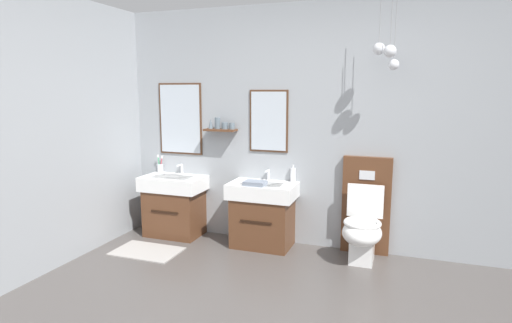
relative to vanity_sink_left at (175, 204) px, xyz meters
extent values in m
cube|color=#999EA3|center=(1.74, 0.25, 0.90)|extent=(4.86, 0.12, 2.53)
cube|color=#4C301E|center=(0.00, 0.19, 0.96)|extent=(0.54, 0.02, 0.82)
cube|color=silver|center=(0.00, 0.18, 0.96)|extent=(0.50, 0.01, 0.78)
cube|color=#4C301E|center=(1.07, 0.19, 0.96)|extent=(0.43, 0.02, 0.66)
cube|color=silver|center=(1.07, 0.18, 0.96)|extent=(0.39, 0.01, 0.62)
cube|color=#56331E|center=(0.54, 0.11, 0.86)|extent=(0.36, 0.14, 0.02)
cone|color=slate|center=(0.42, 0.12, 0.93)|extent=(0.05, 0.05, 0.11)
cylinder|color=slate|center=(0.50, 0.11, 0.93)|extent=(0.06, 0.06, 0.12)
cylinder|color=slate|center=(0.59, 0.12, 0.91)|extent=(0.07, 0.07, 0.07)
cylinder|color=slate|center=(0.68, 0.11, 0.91)|extent=(0.06, 0.06, 0.07)
cylinder|color=gray|center=(2.33, -0.07, 1.87)|extent=(0.01, 0.01, 0.61)
sphere|color=silver|center=(2.33, -0.07, 1.52)|extent=(0.10, 0.10, 0.10)
cylinder|color=gray|center=(2.19, -0.03, 1.94)|extent=(0.01, 0.01, 0.46)
sphere|color=silver|center=(2.19, -0.03, 1.66)|extent=(0.11, 0.11, 0.11)
cylinder|color=gray|center=(2.29, -0.12, 1.93)|extent=(0.01, 0.01, 0.49)
sphere|color=silver|center=(2.29, -0.12, 1.63)|extent=(0.11, 0.11, 0.11)
cube|color=#9E9993|center=(0.00, -0.58, -0.36)|extent=(0.68, 0.44, 0.01)
cube|color=#56331E|center=(0.00, 0.00, -0.10)|extent=(0.61, 0.44, 0.53)
cube|color=black|center=(0.00, -0.22, -0.03)|extent=(0.34, 0.01, 0.02)
cube|color=white|center=(0.00, 0.00, 0.25)|extent=(0.70, 0.47, 0.16)
cube|color=silver|center=(0.00, -0.03, 0.31)|extent=(0.44, 0.26, 0.03)
cylinder|color=silver|center=(0.00, 0.18, 0.38)|extent=(0.03, 0.03, 0.11)
cylinder|color=silver|center=(0.00, 0.13, 0.43)|extent=(0.02, 0.11, 0.02)
cube|color=#56331E|center=(1.07, 0.00, -0.10)|extent=(0.61, 0.44, 0.53)
cube|color=black|center=(1.07, -0.22, -0.03)|extent=(0.34, 0.01, 0.02)
cube|color=white|center=(1.07, 0.00, 0.25)|extent=(0.70, 0.47, 0.16)
cube|color=silver|center=(1.07, -0.03, 0.31)|extent=(0.44, 0.26, 0.03)
cylinder|color=silver|center=(1.07, 0.18, 0.38)|extent=(0.03, 0.03, 0.11)
cylinder|color=silver|center=(1.07, 0.13, 0.43)|extent=(0.02, 0.11, 0.02)
cube|color=#56331E|center=(2.12, 0.18, 0.14)|extent=(0.48, 0.10, 1.00)
cube|color=silver|center=(2.12, 0.12, 0.46)|extent=(0.15, 0.01, 0.09)
cube|color=white|center=(2.12, -0.09, -0.19)|extent=(0.22, 0.30, 0.34)
ellipsoid|color=white|center=(2.12, -0.17, -0.04)|extent=(0.37, 0.46, 0.24)
torus|color=white|center=(2.12, -0.17, 0.05)|extent=(0.35, 0.35, 0.04)
cube|color=white|center=(2.12, 0.05, 0.21)|extent=(0.35, 0.03, 0.33)
cylinder|color=silver|center=(-0.27, 0.15, 0.37)|extent=(0.07, 0.07, 0.09)
cylinder|color=#DB3847|center=(-0.26, 0.16, 0.43)|extent=(0.04, 0.02, 0.16)
cube|color=white|center=(-0.25, 0.16, 0.51)|extent=(0.02, 0.02, 0.03)
cylinder|color=#33B266|center=(-0.29, 0.15, 0.43)|extent=(0.01, 0.03, 0.17)
cube|color=white|center=(-0.29, 0.14, 0.52)|extent=(0.01, 0.02, 0.03)
cylinder|color=white|center=(1.35, 0.16, 0.40)|extent=(0.06, 0.06, 0.15)
cylinder|color=silver|center=(1.35, 0.16, 0.49)|extent=(0.02, 0.02, 0.04)
cube|color=gray|center=(1.03, -0.13, 0.35)|extent=(0.22, 0.16, 0.04)
camera|label=1|loc=(2.47, -4.14, 1.29)|focal=29.80mm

